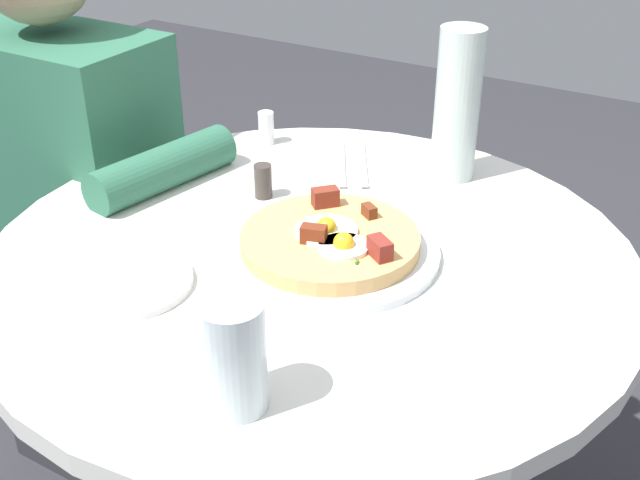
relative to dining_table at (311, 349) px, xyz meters
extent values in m
cylinder|color=silver|center=(0.00, 0.00, 0.16)|extent=(0.91, 0.91, 0.03)
cylinder|color=#333338|center=(0.00, 0.00, -0.21)|extent=(0.11, 0.11, 0.70)
cube|color=#2D2D33|center=(-0.58, 0.10, -0.33)|extent=(0.32, 0.28, 0.45)
cube|color=#2D664C|center=(-0.58, 0.10, 0.13)|extent=(0.38, 0.22, 0.48)
cylinder|color=#2D664C|center=(-0.31, 0.05, 0.20)|extent=(0.11, 0.27, 0.07)
cylinder|color=white|center=(0.03, 0.00, 0.18)|extent=(0.30, 0.30, 0.01)
cylinder|color=tan|center=(0.03, 0.00, 0.20)|extent=(0.25, 0.25, 0.02)
cylinder|color=white|center=(0.07, -0.03, 0.21)|extent=(0.07, 0.07, 0.01)
sphere|color=yellow|center=(0.07, -0.03, 0.22)|extent=(0.03, 0.03, 0.03)
cylinder|color=white|center=(0.03, 0.00, 0.21)|extent=(0.09, 0.09, 0.01)
sphere|color=yellow|center=(0.03, 0.00, 0.22)|extent=(0.03, 0.03, 0.03)
cube|color=maroon|center=(0.12, -0.02, 0.22)|extent=(0.04, 0.04, 0.03)
cube|color=maroon|center=(-0.02, 0.07, 0.22)|extent=(0.04, 0.04, 0.03)
cube|color=brown|center=(0.05, 0.07, 0.22)|extent=(0.03, 0.02, 0.02)
cube|color=maroon|center=(0.02, -0.03, 0.22)|extent=(0.04, 0.03, 0.02)
cube|color=#387F2D|center=(0.01, -0.02, 0.21)|extent=(0.00, 0.01, 0.00)
cube|color=#387F2D|center=(0.10, -0.05, 0.21)|extent=(0.00, 0.01, 0.00)
cube|color=#387F2D|center=(0.04, -0.04, 0.21)|extent=(0.01, 0.00, 0.00)
cylinder|color=white|center=(-0.16, -0.20, 0.18)|extent=(0.17, 0.17, 0.01)
cube|color=white|center=(-0.08, 0.27, 0.18)|extent=(0.21, 0.22, 0.00)
cube|color=silver|center=(-0.07, 0.28, 0.18)|extent=(0.10, 0.16, 0.00)
cube|color=silver|center=(-0.10, 0.27, 0.18)|extent=(0.10, 0.16, 0.00)
cylinder|color=silver|center=(0.10, -0.31, 0.24)|extent=(0.07, 0.07, 0.13)
cylinder|color=silver|center=(0.07, 0.33, 0.30)|extent=(0.07, 0.07, 0.25)
cylinder|color=white|center=(-0.26, 0.28, 0.20)|extent=(0.03, 0.03, 0.06)
cylinder|color=#3F3833|center=(-0.15, 0.10, 0.20)|extent=(0.03, 0.03, 0.05)
camera|label=1|loc=(0.50, -0.81, 0.74)|focal=44.73mm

